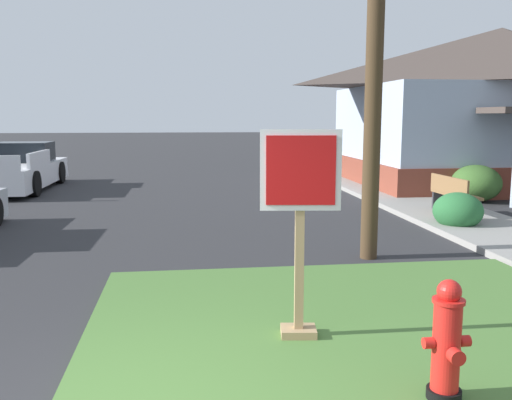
# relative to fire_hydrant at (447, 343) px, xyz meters

# --- Properties ---
(grass_corner_patch) EXTENTS (5.92, 5.21, 0.08)m
(grass_corner_patch) POSITION_rel_fire_hydrant_xyz_m (-0.13, 1.43, -0.51)
(grass_corner_patch) COLOR #477033
(grass_corner_patch) RESTS_ON ground
(sidewalk_strip) EXTENTS (2.20, 19.47, 0.12)m
(sidewalk_strip) POSITION_rel_fire_hydrant_xyz_m (4.03, 6.30, -0.49)
(sidewalk_strip) COLOR gray
(sidewalk_strip) RESTS_ON ground
(fire_hydrant) EXTENTS (0.38, 0.34, 0.98)m
(fire_hydrant) POSITION_rel_fire_hydrant_xyz_m (0.00, 0.00, 0.00)
(fire_hydrant) COLOR black
(fire_hydrant) RESTS_ON grass_corner_patch
(stop_sign) EXTENTS (0.79, 0.32, 2.11)m
(stop_sign) POSITION_rel_fire_hydrant_xyz_m (-0.89, 1.40, 0.58)
(stop_sign) COLOR #A3845B
(stop_sign) RESTS_ON grass_corner_patch
(manhole_cover) EXTENTS (0.70, 0.70, 0.02)m
(manhole_cover) POSITION_rel_fire_hydrant_xyz_m (-2.37, 3.88, -0.54)
(manhole_cover) COLOR black
(manhole_cover) RESTS_ON ground
(pickup_truck_white) EXTENTS (2.12, 5.52, 1.48)m
(pickup_truck_white) POSITION_rel_fire_hydrant_xyz_m (-7.27, 14.47, 0.07)
(pickup_truck_white) COLOR silver
(pickup_truck_white) RESTS_ON ground
(street_bench) EXTENTS (0.44, 1.66, 0.85)m
(street_bench) POSITION_rel_fire_hydrant_xyz_m (4.03, 7.84, 0.05)
(street_bench) COLOR brown
(street_bench) RESTS_ON sidewalk_strip
(corner_house) EXTENTS (9.99, 8.27, 5.22)m
(corner_house) POSITION_rel_fire_hydrant_xyz_m (8.48, 13.71, 2.13)
(corner_house) COLOR brown
(corner_house) RESTS_ON ground
(shrub_near_porch) EXTENTS (1.36, 1.36, 1.01)m
(shrub_near_porch) POSITION_rel_fire_hydrant_xyz_m (5.88, 10.20, -0.04)
(shrub_near_porch) COLOR #375D27
(shrub_near_porch) RESTS_ON ground
(shrub_by_curb) EXTENTS (1.01, 1.01, 0.77)m
(shrub_by_curb) POSITION_rel_fire_hydrant_xyz_m (3.56, 6.70, -0.16)
(shrub_by_curb) COLOR #276333
(shrub_by_curb) RESTS_ON ground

